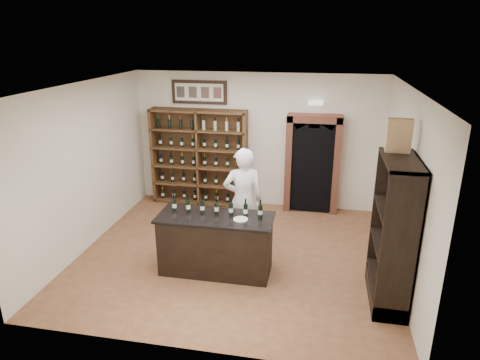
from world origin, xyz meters
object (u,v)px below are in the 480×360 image
counter_bottle_0 (174,205)px  side_cabinet (393,255)px  shopkeeper (243,200)px  wine_crate (399,135)px  tasting_counter (216,244)px  wine_shelf (200,157)px

counter_bottle_0 → side_cabinet: (3.44, -0.40, -0.35)m
side_cabinet → shopkeeper: size_ratio=1.14×
side_cabinet → wine_crate: bearing=98.7°
tasting_counter → side_cabinet: side_cabinet is taller
wine_shelf → side_cabinet: same height
wine_shelf → shopkeeper: (1.40, -2.08, -0.13)m
counter_bottle_0 → shopkeeper: (1.02, 0.75, -0.14)m
counter_bottle_0 → shopkeeper: shopkeeper is taller
counter_bottle_0 → side_cabinet: bearing=-6.6°
shopkeeper → wine_crate: size_ratio=4.05×
shopkeeper → wine_crate: (2.37, -0.79, 1.47)m
wine_shelf → shopkeeper: size_ratio=1.14×
wine_shelf → tasting_counter: wine_shelf is taller
shopkeeper → tasting_counter: bearing=54.8°
counter_bottle_0 → wine_crate: size_ratio=0.63×
tasting_counter → side_cabinet: 2.75m
wine_shelf → shopkeeper: bearing=-56.1°
counter_bottle_0 → wine_crate: (3.39, -0.04, 1.33)m
counter_bottle_0 → shopkeeper: 1.27m
tasting_counter → side_cabinet: size_ratio=0.85×
wine_shelf → tasting_counter: 3.19m
counter_bottle_0 → wine_shelf: bearing=97.6°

